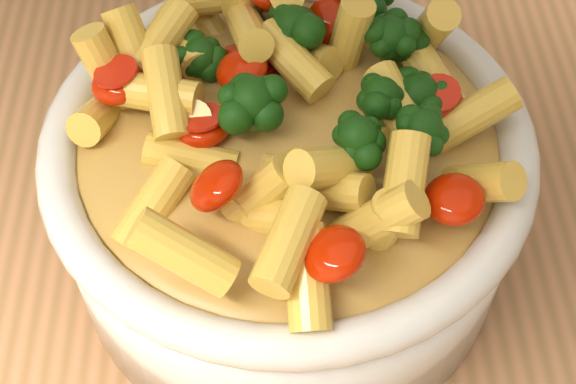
{
  "coord_description": "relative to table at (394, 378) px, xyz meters",
  "views": [
    {
      "loc": [
        -0.08,
        -0.23,
        1.3
      ],
      "look_at": [
        -0.07,
        0.04,
        0.95
      ],
      "focal_mm": 50.0,
      "sensor_mm": 36.0,
      "label": 1
    }
  ],
  "objects": [
    {
      "name": "table",
      "position": [
        0.0,
        0.0,
        0.0
      ],
      "size": [
        1.2,
        0.8,
        0.9
      ],
      "color": "#B2764C",
      "rests_on": "ground"
    },
    {
      "name": "serving_bowl",
      "position": [
        -0.07,
        0.04,
        0.16
      ],
      "size": [
        0.25,
        0.25,
        0.11
      ],
      "color": "silver",
      "rests_on": "table"
    },
    {
      "name": "pasta_salad",
      "position": [
        -0.07,
        0.04,
        0.22
      ],
      "size": [
        0.2,
        0.2,
        0.04
      ],
      "color": "#FFD350",
      "rests_on": "serving_bowl"
    }
  ]
}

